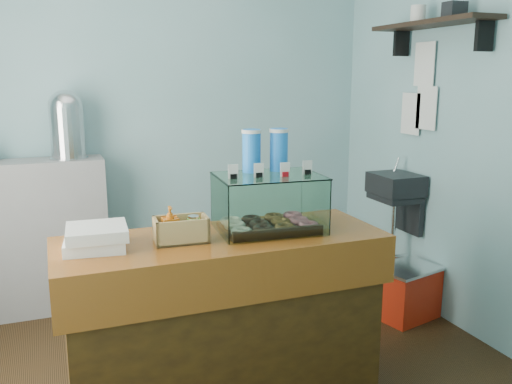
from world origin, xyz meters
name	(u,v)px	position (x,y,z in m)	size (l,w,h in m)	color
ground	(211,377)	(0.00, 0.00, 0.00)	(3.50, 3.50, 0.00)	black
room_shell	(209,69)	(0.03, 0.01, 1.71)	(3.54, 3.04, 2.82)	#75A7AB
counter	(224,321)	(0.00, -0.25, 0.46)	(1.60, 0.60, 0.90)	#472C0D
back_shelf	(34,237)	(-0.90, 1.32, 0.55)	(1.00, 0.32, 1.10)	gray
display_case	(268,196)	(0.26, -0.19, 1.07)	(0.55, 0.42, 0.50)	#33190F
condiment_crate	(180,229)	(-0.21, -0.26, 0.96)	(0.26, 0.17, 0.18)	#A48852
pastry_boxes	(96,237)	(-0.59, -0.22, 0.95)	(0.30, 0.30, 0.11)	silver
coffee_urn	(67,123)	(-0.63, 1.31, 1.35)	(0.26, 0.26, 0.48)	silver
red_cooler	(406,292)	(1.51, 0.26, 0.19)	(0.49, 0.41, 0.37)	red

